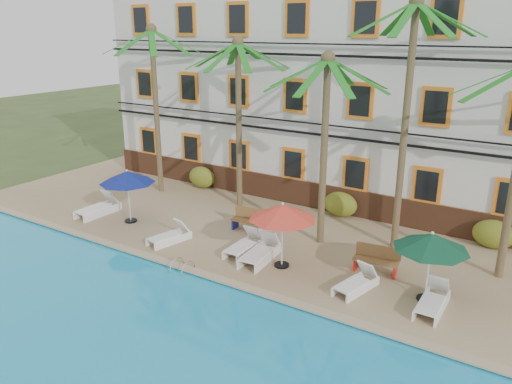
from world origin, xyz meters
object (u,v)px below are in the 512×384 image
Objects in this scene: lounger_a at (98,207)px; lounger_e at (357,282)px; palm_c at (325,122)px; umbrella_blue at (127,177)px; pool_ladder at (183,270)px; palm_d at (408,95)px; lounger_b at (170,235)px; bench_right at (376,259)px; palm_a at (155,87)px; bench_left at (250,220)px; umbrella_red at (283,212)px; lounger_d at (261,251)px; palm_b at (239,99)px; umbrella_green at (431,242)px; lounger_f at (433,301)px; lounger_c at (244,245)px.

lounger_a is 12.10m from lounger_e.
palm_c is 8.50m from umbrella_blue.
palm_d is at bearing 46.32° from pool_ladder.
umbrella_blue reaches higher than lounger_b.
palm_c reaches higher than bench_right.
lounger_b is at bearing -6.78° from lounger_a.
pool_ladder is (-5.49, -1.89, -0.26)m from lounger_e.
palm_a reaches higher than bench_left.
palm_a is at bearing 115.36° from umbrella_blue.
bench_right is at bearing -7.49° from bench_left.
bench_left is 5.59m from bench_right.
lounger_d is (-0.87, 0.03, -1.68)m from umbrella_red.
lounger_e is (7.55, -4.55, -4.61)m from palm_b.
lounger_f is at bearing -53.97° from umbrella_green.
bench_left is at bearing -163.77° from palm_d.
palm_b is 10.10× the size of pool_ladder.
bench_right is (0.08, 1.51, 0.20)m from lounger_e.
umbrella_green is 6.68m from lounger_c.
bench_right is (5.54, -0.73, 0.00)m from bench_left.
lounger_a is at bearing -136.30° from palm_b.
lounger_e is (3.67, -0.21, -0.05)m from lounger_d.
lounger_c is at bearing 174.78° from lounger_e.
palm_c is 5.72m from umbrella_green.
lounger_c is at bearing 66.91° from pool_ladder.
bench_left is 4.16m from pool_ladder.
bench_right is at bearing 31.44° from pool_ladder.
bench_right is at bearing 153.49° from umbrella_green.
bench_left is at bearing 157.70° from lounger_e.
palm_b is at bearing 107.70° from pool_ladder.
lounger_d is at bearing -48.60° from bench_left.
lounger_b is at bearing -13.60° from umbrella_blue.
bench_right reaches higher than lounger_b.
palm_b reaches higher than palm_c.
pool_ladder is at bearing -38.43° from lounger_b.
bench_right is at bearing 24.99° from umbrella_red.
palm_d is 4.88× the size of lounger_e.
umbrella_blue is at bearing -173.48° from bench_right.
lounger_c is (-1.95, -2.32, -4.35)m from palm_c.
lounger_b is 1.18× the size of bench_right.
umbrella_blue is 1.11× the size of lounger_a.
lounger_c is 4.53m from lounger_e.
lounger_b is at bearing -174.39° from umbrella_green.
lounger_b is at bearing 141.57° from pool_ladder.
bench_right is (4.59, 1.10, 0.19)m from lounger_c.
pool_ladder is at bearing -90.36° from bench_left.
bench_left is (-0.96, 1.83, 0.19)m from lounger_c.
umbrella_green is 1.22× the size of lounger_e.
palm_b is 9.31m from bench_right.
lounger_f is at bearing -32.01° from bench_right.
bench_left is at bearing 17.12° from lounger_a.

